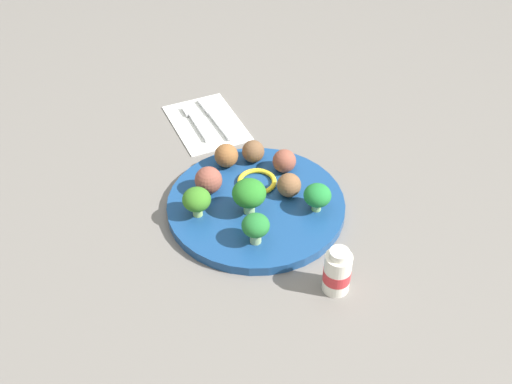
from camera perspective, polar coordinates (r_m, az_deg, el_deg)
The scene contains 16 objects.
ground_plane at distance 0.97m, azimuth 0.00°, elevation -1.60°, with size 4.00×4.00×0.00m, color slate.
plate at distance 0.97m, azimuth 0.00°, elevation -1.25°, with size 0.28×0.28×0.02m, color navy.
broccoli_floret_mid_right at distance 0.88m, azimuth -0.03°, elevation -3.22°, with size 0.04×0.04×0.05m.
broccoli_floret_back_right at distance 0.93m, azimuth 5.74°, elevation -0.35°, with size 0.04×0.04×0.05m.
broccoli_floret_back_left at distance 0.92m, azimuth -0.64°, elevation -0.17°, with size 0.05×0.05×0.06m.
broccoli_floret_center at distance 0.92m, azimuth -5.55°, elevation -0.74°, with size 0.04×0.04×0.05m.
meatball_mid_left at distance 1.02m, azimuth -2.78°, elevation 3.41°, with size 0.04×0.04×0.04m, color brown.
meatball_mid_right at distance 1.01m, azimuth 2.65°, elevation 2.91°, with size 0.04×0.04×0.04m, color brown.
meatball_back_right at distance 1.03m, azimuth -0.26°, elevation 3.81°, with size 0.04×0.04×0.04m, color brown.
meatball_near_rim at distance 0.97m, azimuth -4.45°, elevation 1.11°, with size 0.04×0.04×0.04m, color brown.
meatball_front_right at distance 0.97m, azimuth 2.99°, elevation 0.82°, with size 0.04×0.04×0.04m, color brown.
pepper_ring_far_rim at distance 0.99m, azimuth 0.09°, elevation 0.99°, with size 0.06×0.06×0.01m, color yellow.
napkin at distance 1.16m, azimuth -4.64°, elevation 6.46°, with size 0.17×0.12×0.01m, color white.
fork at distance 1.16m, azimuth -5.63°, elevation 6.64°, with size 0.12×0.03×0.01m.
knife at distance 1.16m, azimuth -3.95°, elevation 7.05°, with size 0.15×0.03×0.01m.
yogurt_bottle at distance 0.84m, azimuth 7.57°, elevation -7.39°, with size 0.04×0.04×0.07m.
Camera 1 is at (-0.67, 0.23, 0.66)m, focal length 42.95 mm.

